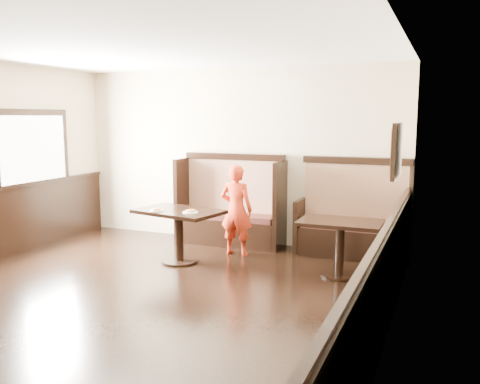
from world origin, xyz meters
The scene contains 9 objects.
ground centered at (0.00, 0.00, 0.00)m, with size 7.00×7.00×0.00m, color black.
room_shell centered at (-0.30, 0.28, 0.67)m, with size 7.00×7.00×7.00m.
booth_main centered at (0.00, 3.30, 0.53)m, with size 1.75×0.72×1.45m.
booth_neighbor centered at (1.95, 3.29, 0.48)m, with size 1.65×0.72×1.45m.
table_main centered at (-0.24, 2.02, 0.57)m, with size 1.30×0.95×0.75m.
table_neighbor centered at (1.96, 2.26, 0.54)m, with size 1.05×0.69×0.72m.
child centered at (0.34, 2.70, 0.67)m, with size 0.49×0.32×1.35m, color red.
pizza_plate_left centered at (-0.49, 1.84, 0.76)m, with size 0.20×0.20×0.04m.
pizza_plate_right centered at (0.00, 1.90, 0.76)m, with size 0.22×0.22×0.04m.
Camera 1 is at (3.19, -4.08, 2.03)m, focal length 38.00 mm.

